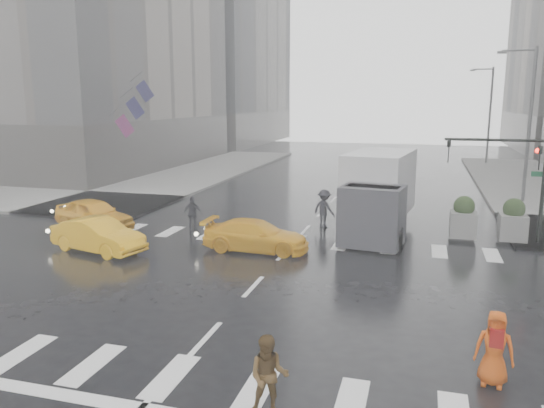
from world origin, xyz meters
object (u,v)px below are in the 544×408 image
(traffic_signal_pole, at_px, (519,169))
(box_truck, at_px, (378,191))
(pedestrian_brown, at_px, (269,376))
(taxi_mid, at_px, (98,235))
(pedestrian_orange, at_px, (495,348))
(taxi_front, at_px, (94,214))

(traffic_signal_pole, bearing_deg, box_truck, 176.65)
(pedestrian_brown, relative_size, box_truck, 0.24)
(traffic_signal_pole, height_order, taxi_mid, traffic_signal_pole)
(pedestrian_brown, relative_size, pedestrian_orange, 0.98)
(pedestrian_orange, relative_size, taxi_mid, 0.41)
(taxi_mid, bearing_deg, traffic_signal_pole, -56.02)
(box_truck, bearing_deg, pedestrian_orange, -66.49)
(taxi_front, bearing_deg, box_truck, -58.67)
(taxi_front, bearing_deg, pedestrian_orange, -102.18)
(pedestrian_brown, bearing_deg, box_truck, 76.46)
(pedestrian_brown, distance_m, box_truck, 15.20)
(pedestrian_orange, relative_size, box_truck, 0.24)
(pedestrian_orange, bearing_deg, taxi_front, 158.09)
(taxi_front, height_order, box_truck, box_truck)
(traffic_signal_pole, relative_size, taxi_mid, 1.09)
(pedestrian_brown, bearing_deg, pedestrian_orange, 18.41)
(taxi_front, relative_size, taxi_mid, 1.04)
(traffic_signal_pole, bearing_deg, taxi_mid, -160.33)
(pedestrian_brown, distance_m, taxi_mid, 13.28)
(box_truck, bearing_deg, taxi_front, -159.40)
(pedestrian_brown, bearing_deg, taxi_front, 124.17)
(pedestrian_orange, xyz_separation_m, box_truck, (-3.57, 12.73, 1.11))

